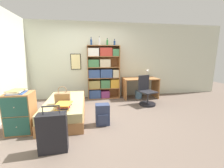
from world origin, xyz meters
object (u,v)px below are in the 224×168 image
at_px(desk_lamp, 148,72).
at_px(bottle_brown, 99,42).
at_px(magazine_pile_on_dresser, 16,92).
at_px(desk_chair, 147,96).
at_px(book_stack_on_bed, 64,106).
at_px(bookcase, 102,73).
at_px(bottle_green, 91,42).
at_px(handbag, 63,98).
at_px(dresser, 21,113).
at_px(desk, 140,84).
at_px(waste_bin, 138,94).
at_px(bottle_clear, 107,43).
at_px(suitcase, 53,133).
at_px(bottle_blue, 114,43).
at_px(backpack, 102,115).
at_px(bed, 66,108).

bearing_deg(desk_lamp, bottle_brown, 174.71).
distance_m(magazine_pile_on_dresser, desk_chair, 3.36).
bearing_deg(book_stack_on_bed, desk_lamp, 36.29).
relative_size(book_stack_on_bed, bookcase, 0.22).
distance_m(bottle_green, desk_lamp, 2.18).
relative_size(handbag, dresser, 0.52).
distance_m(bottle_brown, desk, 2.01).
relative_size(book_stack_on_bed, dresser, 0.51).
xyz_separation_m(book_stack_on_bed, waste_bin, (2.26, 1.83, -0.34)).
bearing_deg(bottle_clear, bookcase, -178.05).
bearing_deg(suitcase, bottle_clear, 66.13).
bearing_deg(waste_bin, bottle_brown, 170.50).
xyz_separation_m(dresser, bookcase, (1.83, 2.08, 0.49)).
height_order(magazine_pile_on_dresser, bottle_blue, bottle_blue).
bearing_deg(backpack, bed, 145.11).
bearing_deg(desk_lamp, magazine_pile_on_dresser, -150.86).
height_order(bottle_clear, bottle_blue, bottle_clear).
relative_size(bookcase, backpack, 3.90).
height_order(handbag, dresser, handbag).
height_order(bed, bottle_brown, bottle_brown).
bearing_deg(desk_chair, bottle_blue, 131.63).
distance_m(suitcase, bottle_blue, 3.58).
bearing_deg(handbag, bed, 90.00).
height_order(bottle_clear, desk, bottle_clear).
xyz_separation_m(bed, bottle_green, (0.72, 1.49, 1.71)).
relative_size(bottle_clear, waste_bin, 0.86).
xyz_separation_m(book_stack_on_bed, magazine_pile_on_dresser, (-0.85, -0.01, 0.34)).
bearing_deg(dresser, waste_bin, 31.09).
distance_m(bottle_green, bottle_blue, 0.78).
xyz_separation_m(magazine_pile_on_dresser, bottle_green, (1.51, 2.12, 1.10)).
bearing_deg(bed, desk_lamp, 25.94).
bearing_deg(waste_bin, backpack, -128.84).
bearing_deg(dresser, magazine_pile_on_dresser, 169.36).
xyz_separation_m(book_stack_on_bed, bookcase, (1.02, 2.06, 0.41)).
height_order(magazine_pile_on_dresser, bottle_clear, bottle_clear).
distance_m(suitcase, backpack, 1.17).
xyz_separation_m(bed, handbag, (-0.00, -0.30, 0.35)).
height_order(magazine_pile_on_dresser, bottle_green, bottle_green).
xyz_separation_m(bottle_green, bottle_blue, (0.77, -0.04, -0.02)).
bearing_deg(bottle_blue, suitcase, -117.90).
bearing_deg(bookcase, bed, -126.69).
bearing_deg(bed, suitcase, -90.17).
distance_m(suitcase, dresser, 1.07).
bearing_deg(bed, dresser, -140.01).
bearing_deg(backpack, magazine_pile_on_dresser, -178.98).
xyz_separation_m(bookcase, bottle_brown, (-0.09, -0.00, 1.03)).
bearing_deg(desk_chair, backpack, -142.80).
distance_m(dresser, desk, 3.69).
xyz_separation_m(magazine_pile_on_dresser, bottle_brown, (1.77, 2.07, 1.10)).
relative_size(book_stack_on_bed, backpack, 0.87).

